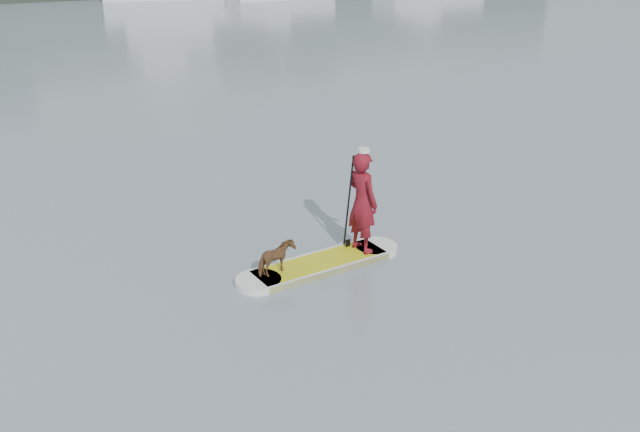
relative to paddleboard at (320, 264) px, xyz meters
name	(u,v)px	position (x,y,z in m)	size (l,w,h in m)	color
ground	(512,365)	(1.18, -3.88, -0.06)	(140.00, 140.00, 0.00)	slate
paddleboard	(320,264)	(0.00, 0.00, 0.00)	(3.28, 1.12, 0.12)	#C5C512
paddler	(362,202)	(0.90, 0.12, 1.00)	(0.69, 0.45, 1.89)	maroon
white_cap	(364,150)	(0.90, 0.12, 1.98)	(0.22, 0.22, 0.07)	silver
dog	(276,258)	(-0.88, -0.12, 0.35)	(0.32, 0.69, 0.58)	#51311B
paddle	(348,213)	(0.73, 0.34, 0.74)	(0.10, 0.30, 2.00)	black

